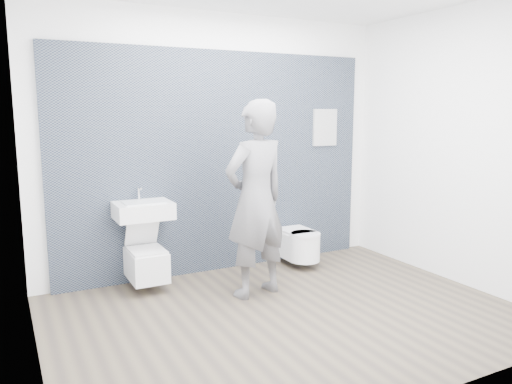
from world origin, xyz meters
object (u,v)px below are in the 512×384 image
toilet_square (146,262)px  toilet_rounded (299,244)px  washbasin (143,210)px  visitor (256,200)px

toilet_square → toilet_rounded: toilet_square is taller
washbasin → toilet_rounded: bearing=-3.1°
washbasin → toilet_rounded: 1.85m
washbasin → toilet_square: (-0.00, -0.04, -0.52)m
washbasin → toilet_square: washbasin is taller
washbasin → visitor: visitor is taller
visitor → toilet_square: bearing=-47.0°
toilet_square → visitor: size_ratio=0.34×
washbasin → visitor: size_ratio=0.29×
washbasin → toilet_square: 0.53m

